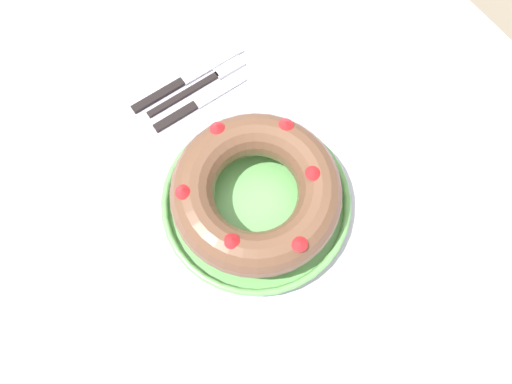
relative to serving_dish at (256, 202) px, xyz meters
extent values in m
plane|color=gray|center=(-0.01, 0.01, -0.75)|extent=(8.00, 8.00, 0.00)
cube|color=silver|center=(-0.01, 0.01, -0.03)|extent=(1.57, 1.20, 0.03)
cylinder|color=#6BB760|center=(0.00, 0.00, -0.01)|extent=(0.31, 0.31, 0.01)
torus|color=#6BB760|center=(0.00, 0.00, 0.01)|extent=(0.32, 0.32, 0.01)
torus|color=brown|center=(0.00, 0.00, 0.05)|extent=(0.28, 0.28, 0.07)
cone|color=red|center=(0.11, 0.00, 0.09)|extent=(0.04, 0.04, 0.01)
cone|color=red|center=(0.04, 0.08, 0.09)|extent=(0.04, 0.04, 0.01)
cone|color=red|center=(-0.06, 0.10, 0.09)|extent=(0.03, 0.03, 0.01)
cone|color=red|center=(-0.12, 0.00, 0.09)|extent=(0.04, 0.04, 0.01)
cone|color=red|center=(-0.05, -0.10, 0.09)|extent=(0.04, 0.04, 0.01)
cone|color=red|center=(0.05, -0.08, 0.09)|extent=(0.03, 0.03, 0.01)
cube|color=black|center=(-0.26, 0.01, -0.01)|extent=(0.01, 0.15, 0.01)
cube|color=silver|center=(-0.26, 0.12, -0.01)|extent=(0.02, 0.06, 0.01)
cube|color=black|center=(-0.28, -0.03, -0.01)|extent=(0.02, 0.11, 0.01)
cube|color=silver|center=(-0.28, 0.10, -0.01)|extent=(0.02, 0.13, 0.00)
cube|color=black|center=(-0.23, -0.02, -0.01)|extent=(0.02, 0.09, 0.01)
cube|color=silver|center=(-0.23, 0.08, -0.01)|extent=(0.02, 0.11, 0.00)
cube|color=#B2D1B7|center=(0.27, -0.01, -0.01)|extent=(0.17, 0.13, 0.00)
camera|label=1|loc=(0.23, -0.16, 0.81)|focal=35.00mm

